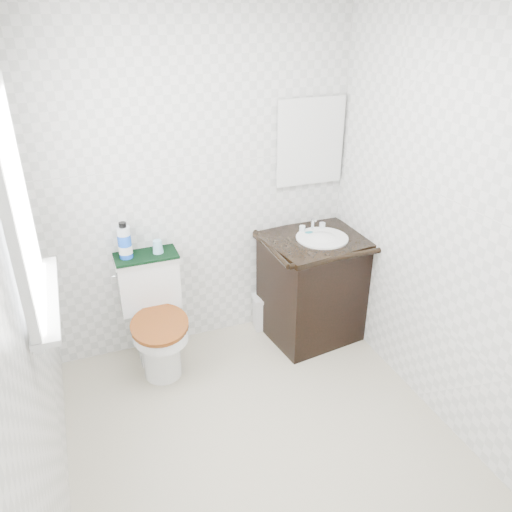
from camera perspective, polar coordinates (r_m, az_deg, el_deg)
floor at (r=3.17m, az=0.96°, el=-20.35°), size 2.40×2.40×0.00m
wall_back at (r=3.49m, az=-6.36°, el=7.79°), size 2.40×0.00×2.40m
wall_front at (r=1.60m, az=18.62°, el=-19.23°), size 2.40×0.00×2.40m
wall_left at (r=2.30m, az=-25.17°, el=-5.08°), size 0.00×2.40×2.40m
wall_right at (r=2.99m, az=21.10°, el=2.87°), size 0.00×2.40×2.40m
window at (r=2.39m, az=-25.89°, el=5.24°), size 0.02×0.70×0.90m
mirror at (r=3.68m, az=6.19°, el=12.84°), size 0.50×0.02×0.60m
toilet at (r=3.58m, az=-11.43°, el=-7.30°), size 0.44×0.65×0.79m
vanity at (r=3.81m, az=6.64°, el=-3.22°), size 0.79×0.70×0.92m
trash_bin at (r=3.99m, az=1.05°, el=-6.33°), size 0.21×0.18×0.28m
towel at (r=3.46m, az=-12.48°, el=0.04°), size 0.42×0.22×0.02m
mouthwash_bottle at (r=3.40m, az=-14.79°, el=1.59°), size 0.09×0.09×0.25m
cup at (r=3.45m, az=-11.18°, el=1.07°), size 0.07×0.07×0.09m
soap_bar at (r=3.68m, az=6.09°, el=2.70°), size 0.08×0.05×0.02m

